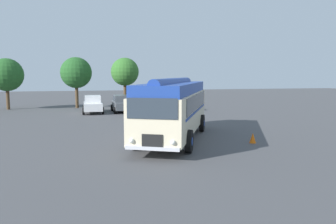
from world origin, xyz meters
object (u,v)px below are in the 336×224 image
Objects in this scene: car_near_left at (93,104)px; traffic_cone at (253,138)px; car_far_right at (176,103)px; car_mid_left at (122,103)px; vintage_bus at (174,106)px; car_mid_right at (148,104)px.

traffic_cone is (8.25, -16.50, -0.57)m from car_near_left.
car_far_right is at bearing -1.71° from car_near_left.
car_mid_left is at bearing 107.91° from traffic_cone.
vintage_bus is at bearing 152.47° from traffic_cone.
car_mid_left and car_far_right have the same top height.
vintage_bus is 14.85m from car_mid_left.
car_near_left is at bearing -175.09° from car_mid_left.
car_near_left is 8.30m from car_far_right.
car_mid_left is 2.64m from car_mid_right.
traffic_cone is at bearing -63.43° from car_near_left.
traffic_cone is at bearing -90.17° from car_far_right.
car_mid_right is at bearing 86.05° from vintage_bus.
vintage_bus reaches higher than car_far_right.
car_near_left is at bearing 173.53° from car_mid_right.
car_far_right is 16.27m from traffic_cone.
car_mid_right is 2.98m from car_far_right.
car_far_right is at bearing 6.87° from car_mid_right.
vintage_bus is 2.38× the size of car_mid_left.
car_near_left is 0.97× the size of car_far_right.
vintage_bus reaches higher than car_near_left.
car_mid_left is at bearing 4.91° from car_near_left.
car_mid_right is 1.01× the size of car_far_right.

